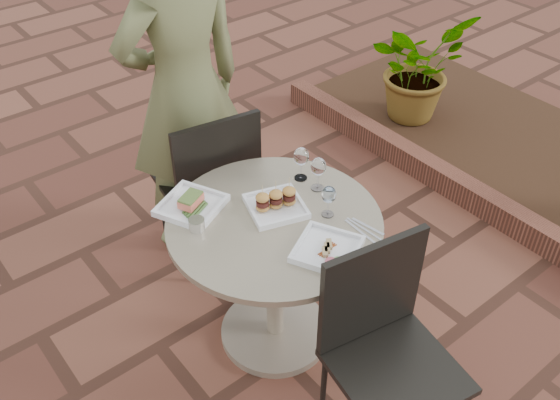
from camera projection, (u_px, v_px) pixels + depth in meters
ground at (282, 357)px, 2.92m from camera, size 60.00×60.00×0.00m
cafe_table at (275, 262)px, 2.72m from camera, size 0.90×0.90×0.73m
chair_far at (211, 178)px, 3.09m from camera, size 0.51×0.51×0.93m
chair_near at (384, 336)px, 2.33m from camera, size 0.51×0.51×0.93m
diner at (185, 91)px, 3.01m from camera, size 0.69×0.46×1.85m
plate_salmon at (191, 205)px, 2.62m from camera, size 0.32×0.32×0.07m
plate_sliders at (276, 203)px, 2.60m from camera, size 0.29×0.29×0.15m
plate_tuna at (327, 249)px, 2.41m from camera, size 0.32×0.32×0.03m
wine_glass_right at (329, 195)px, 2.53m from camera, size 0.06×0.06×0.14m
wine_glass_mid at (301, 157)px, 2.72m from camera, size 0.07×0.07×0.16m
wine_glass_far at (318, 167)px, 2.66m from camera, size 0.07×0.07×0.16m
steel_ramekin at (197, 224)px, 2.51m from camera, size 0.07×0.07×0.05m
cutlery_set at (364, 229)px, 2.52m from camera, size 0.10×0.19×0.00m
planter_curb at (454, 184)px, 3.83m from camera, size 0.12×3.00×0.15m
mulch_bed at (519, 150)px, 4.20m from camera, size 1.30×3.00×0.06m
potted_plant_a at (417, 67)px, 4.28m from camera, size 0.70×0.62×0.74m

